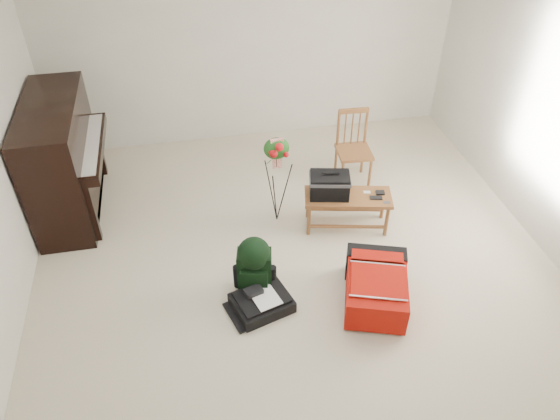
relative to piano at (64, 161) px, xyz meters
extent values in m
cube|color=beige|center=(2.19, -1.60, -0.60)|extent=(5.00, 5.50, 0.01)
cube|color=white|center=(2.19, -1.60, 1.90)|extent=(5.00, 5.50, 0.01)
cube|color=silver|center=(2.19, 1.15, 0.65)|extent=(5.00, 0.04, 2.50)
cube|color=black|center=(-0.01, 0.00, 0.03)|extent=(0.55, 1.50, 1.25)
cube|color=black|center=(0.29, 0.00, 0.13)|extent=(0.28, 1.30, 0.10)
cube|color=white|center=(0.29, 0.00, 0.18)|extent=(0.22, 1.20, 0.02)
cube|color=black|center=(0.04, 0.00, -0.55)|extent=(0.45, 1.30, 0.10)
cube|color=brown|center=(2.84, -0.91, -0.22)|extent=(0.94, 0.54, 0.04)
cylinder|color=brown|center=(2.44, -1.05, -0.42)|extent=(0.04, 0.04, 0.36)
cylinder|color=brown|center=(2.44, -0.76, -0.42)|extent=(0.04, 0.04, 0.36)
cylinder|color=brown|center=(3.24, -1.05, -0.42)|extent=(0.04, 0.04, 0.36)
cylinder|color=brown|center=(3.24, -0.76, -0.42)|extent=(0.04, 0.04, 0.36)
cube|color=brown|center=(3.14, -0.14, -0.20)|extent=(0.40, 0.40, 0.04)
cylinder|color=brown|center=(2.98, -0.30, -0.41)|extent=(0.03, 0.03, 0.39)
cylinder|color=brown|center=(2.98, 0.02, -0.41)|extent=(0.03, 0.03, 0.39)
cylinder|color=brown|center=(3.30, -0.30, -0.41)|extent=(0.03, 0.03, 0.39)
cylinder|color=brown|center=(3.30, 0.02, -0.41)|extent=(0.03, 0.03, 0.39)
cube|color=brown|center=(3.14, 0.02, 0.24)|extent=(0.34, 0.05, 0.05)
cylinder|color=brown|center=(2.98, 0.02, 0.03)|extent=(0.03, 0.03, 0.47)
cylinder|color=brown|center=(3.30, 0.02, 0.03)|extent=(0.03, 0.03, 0.47)
cube|color=red|center=(2.79, -1.97, -0.43)|extent=(0.75, 0.91, 0.30)
cube|color=black|center=(2.79, -1.67, -0.43)|extent=(0.58, 0.34, 0.32)
cube|color=red|center=(2.79, -2.03, -0.26)|extent=(0.59, 0.57, 0.02)
cube|color=silver|center=(2.79, -2.25, -0.26)|extent=(0.47, 0.17, 0.01)
cube|color=black|center=(1.77, -1.85, -0.54)|extent=(0.59, 0.53, 0.12)
cube|color=black|center=(1.77, -1.85, -0.47)|extent=(0.52, 0.45, 0.03)
cube|color=white|center=(1.79, -1.87, -0.44)|extent=(0.30, 0.35, 0.01)
cube|color=black|center=(1.72, -1.79, -0.42)|extent=(0.18, 0.14, 0.05)
cube|color=black|center=(1.75, -1.62, -0.37)|extent=(0.34, 0.24, 0.46)
cube|color=black|center=(1.75, -1.73, -0.40)|extent=(0.25, 0.10, 0.27)
sphere|color=black|center=(1.75, -1.62, -0.14)|extent=(0.30, 0.30, 0.30)
cube|color=black|center=(1.68, -1.52, -0.37)|extent=(0.05, 0.04, 0.41)
cube|color=black|center=(1.82, -1.52, -0.37)|extent=(0.05, 0.04, 0.41)
cylinder|color=black|center=(2.14, -0.66, 0.22)|extent=(0.01, 0.01, 0.27)
ellipsoid|color=#1F591C|center=(2.14, -0.66, 0.30)|extent=(0.26, 0.18, 0.24)
cube|color=red|center=(2.14, -0.68, 0.39)|extent=(0.13, 0.05, 0.07)
camera|label=1|loc=(1.29, -5.10, 3.20)|focal=35.00mm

